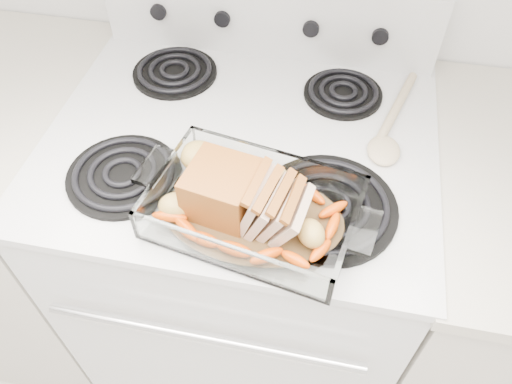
% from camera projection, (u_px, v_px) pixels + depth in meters
% --- Properties ---
extents(electric_range, '(0.78, 0.70, 1.12)m').
position_uv_depth(electric_range, '(245.00, 255.00, 1.36)').
color(electric_range, silver).
rests_on(electric_range, ground).
extents(counter_left, '(0.58, 0.68, 0.93)m').
position_uv_depth(counter_left, '(22.00, 220.00, 1.45)').
color(counter_left, beige).
rests_on(counter_left, ground).
extents(counter_right, '(0.58, 0.68, 0.93)m').
position_uv_depth(counter_right, '(498.00, 302.00, 1.28)').
color(counter_right, beige).
rests_on(counter_right, ground).
extents(baking_dish, '(0.34, 0.22, 0.07)m').
position_uv_depth(baking_dish, '(254.00, 212.00, 0.84)').
color(baking_dish, white).
rests_on(baking_dish, electric_range).
extents(pork_roast, '(0.20, 0.11, 0.09)m').
position_uv_depth(pork_roast, '(236.00, 197.00, 0.82)').
color(pork_roast, brown).
rests_on(pork_roast, baking_dish).
extents(roast_vegetables, '(0.36, 0.20, 0.04)m').
position_uv_depth(roast_vegetables, '(256.00, 192.00, 0.86)').
color(roast_vegetables, '#CC4400').
rests_on(roast_vegetables, baking_dish).
extents(wooden_spoon, '(0.10, 0.29, 0.02)m').
position_uv_depth(wooden_spoon, '(390.00, 130.00, 1.00)').
color(wooden_spoon, '#CBB18E').
rests_on(wooden_spoon, electric_range).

